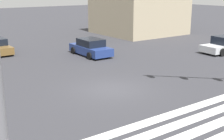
{
  "coord_description": "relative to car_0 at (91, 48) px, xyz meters",
  "views": [
    {
      "loc": [
        -10.22,
        -14.23,
        5.89
      ],
      "look_at": [
        0.0,
        0.0,
        1.19
      ],
      "focal_mm": 50.0,
      "sensor_mm": 36.0,
      "label": 1
    }
  ],
  "objects": [
    {
      "name": "ground_plane",
      "position": [
        -4.01,
        -8.81,
        -0.69
      ],
      "size": [
        152.47,
        152.47,
        0.0
      ],
      "primitive_type": "plane",
      "color": "#333338"
    },
    {
      "name": "crosswalk_markings",
      "position": [
        -4.01,
        -16.36,
        -0.68
      ],
      "size": [
        11.14,
        6.3,
        0.01
      ],
      "rotation": [
        0.0,
        0.0,
        1.57
      ],
      "color": "silver",
      "rests_on": "ground_plane"
    },
    {
      "name": "car_0",
      "position": [
        0.0,
        0.0,
        0.0
      ],
      "size": [
        2.17,
        4.52,
        1.48
      ],
      "rotation": [
        0.0,
        0.0,
        1.56
      ],
      "color": "navy",
      "rests_on": "ground_plane"
    },
    {
      "name": "corner_building",
      "position": [
        12.22,
        7.95,
        2.24
      ],
      "size": [
        9.42,
        9.42,
        5.85
      ],
      "color": "tan",
      "rests_on": "ground_plane"
    }
  ]
}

